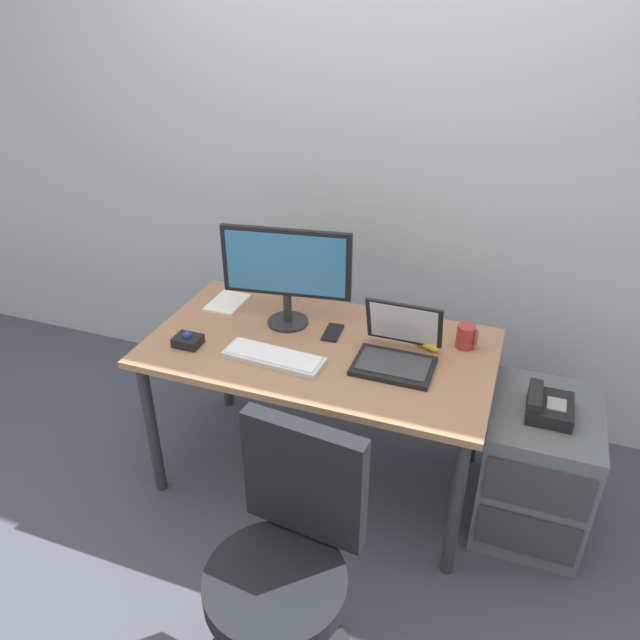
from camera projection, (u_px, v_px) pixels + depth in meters
ground_plane at (320, 473)px, 2.88m from camera, size 8.00×8.00×0.00m
back_wall at (375, 138)px, 2.79m from camera, size 6.00×0.10×2.80m
desk at (320, 360)px, 2.56m from camera, size 1.43×0.79×0.72m
file_cabinet at (535, 468)px, 2.49m from camera, size 0.42×0.53×0.58m
desk_phone at (548, 406)px, 2.32m from camera, size 0.17×0.20×0.09m
office_chair at (285, 578)px, 1.90m from camera, size 0.52×0.52×0.92m
monitor_main at (286, 269)px, 2.55m from camera, size 0.55×0.18×0.44m
keyboard at (274, 357)px, 2.42m from camera, size 0.42×0.16×0.03m
laptop at (397, 350)px, 2.39m from camera, size 0.31×0.30×0.23m
trackball_mouse at (188, 340)px, 2.51m from camera, size 0.11×0.09×0.07m
coffee_mug at (466, 337)px, 2.48m from camera, size 0.09×0.08×0.10m
paper_notepad at (227, 303)px, 2.83m from camera, size 0.15×0.21×0.01m
cell_phone at (333, 332)px, 2.60m from camera, size 0.08×0.15×0.01m
banana at (421, 341)px, 2.51m from camera, size 0.18×0.14×0.04m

